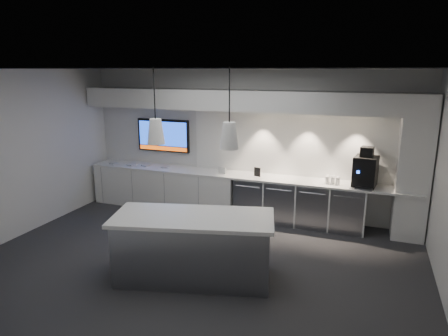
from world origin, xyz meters
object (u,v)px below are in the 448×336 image
at_px(bin, 125,251).
at_px(coffee_machine, 365,170).
at_px(wall_tv, 163,135).
at_px(island, 194,247).

height_order(bin, coffee_machine, coffee_machine).
bearing_deg(wall_tv, island, -54.98).
height_order(island, coffee_machine, coffee_machine).
bearing_deg(coffee_machine, wall_tv, -175.05).
xyz_separation_m(bin, coffee_machine, (3.42, 2.70, 0.97)).
bearing_deg(bin, wall_tv, 106.61).
xyz_separation_m(wall_tv, island, (2.06, -2.94, -1.07)).
relative_size(bin, coffee_machine, 0.62).
xyz_separation_m(island, coffee_machine, (2.24, 2.70, 0.71)).
bearing_deg(island, wall_tv, 110.85).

